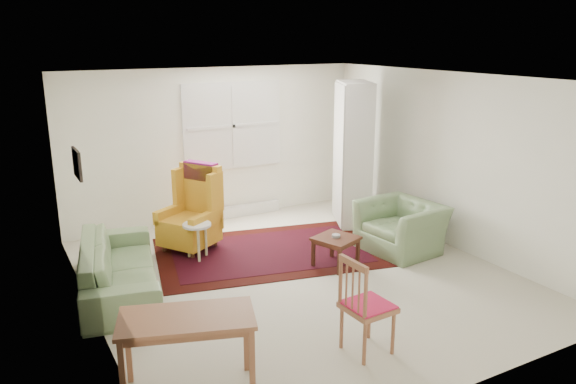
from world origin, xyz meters
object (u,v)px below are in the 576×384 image
wingback_chair (188,208)px  coffee_table (336,251)px  armchair (401,222)px  desk (188,354)px  desk_chair (368,305)px  cabinet (353,154)px  stool (198,241)px  sofa (118,257)px

wingback_chair → coffee_table: (1.50, -1.53, -0.41)m
armchair → coffee_table: (-1.14, -0.04, -0.21)m
desk → desk_chair: (1.73, -0.22, 0.14)m
coffee_table → cabinet: bearing=48.6°
wingback_chair → stool: (-0.02, -0.40, -0.36)m
armchair → coffee_table: size_ratio=2.13×
sofa → armchair: sofa is taller
sofa → cabinet: (3.95, 0.79, 0.71)m
coffee_table → sofa: bearing=166.8°
desk → sofa: bearing=91.6°
sofa → desk: (0.07, -2.32, -0.07)m
wingback_chair → cabinet: 2.81m
armchair → desk_chair: bearing=-52.4°
stool → desk_chair: bearing=-78.3°
sofa → wingback_chair: 1.50m
coffee_table → desk_chair: size_ratio=0.51×
armchair → desk_chair: 2.81m
cabinet → desk: cabinet is taller
sofa → desk_chair: 3.10m
stool → cabinet: bearing=6.2°
wingback_chair → desk_chair: (0.60, -3.43, -0.12)m
stool → desk_chair: size_ratio=0.52×
coffee_table → armchair: bearing=2.0°
sofa → armchair: 3.87m
coffee_table → stool: bearing=143.5°
armchair → stool: (-2.66, 1.09, -0.16)m
coffee_table → desk: bearing=-147.3°
cabinet → armchair: bearing=-70.8°
stool → desk: size_ratio=0.46×
sofa → desk: 2.32m
wingback_chair → cabinet: bearing=56.2°
armchair → cabinet: 1.57m
armchair → cabinet: bearing=169.1°
wingback_chair → cabinet: (2.76, -0.10, 0.53)m
armchair → wingback_chair: bearing=-125.5°
desk → desk_chair: desk_chair is taller
desk → armchair: bearing=24.6°
cabinet → stool: bearing=-149.7°
wingback_chair → cabinet: cabinet is taller
wingback_chair → desk_chair: 3.48m
coffee_table → cabinet: size_ratio=0.22×
sofa → stool: bearing=-55.7°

